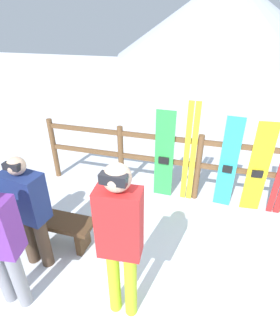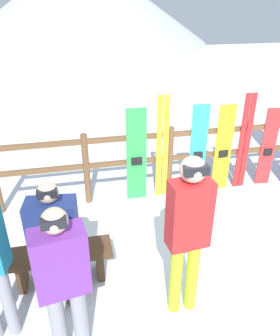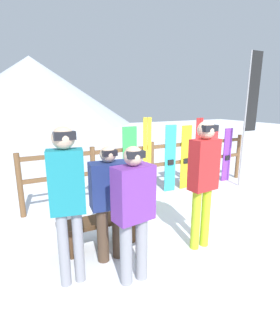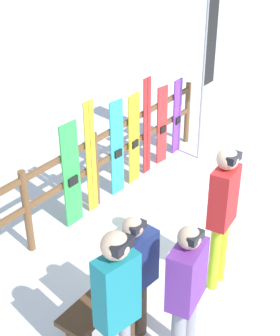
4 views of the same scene
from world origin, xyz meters
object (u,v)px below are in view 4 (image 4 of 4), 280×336
person_navy (133,274)px  rental_flag (209,48)px  bench (106,302)px  snowboard_yellow (134,139)px  snowboard_green (71,176)px  person_teal (117,303)px  snowboard_red (162,126)px  ski_pair_red (147,127)px  snowboard_cyan (117,149)px  ski_pair_yellow (91,158)px  snowboard_purple (177,117)px  person_purple (186,288)px  person_red (223,208)px

person_navy → rental_flag: bearing=19.2°
person_navy → rental_flag: (4.14, 1.44, 1.12)m
bench → snowboard_yellow: snowboard_yellow is taller
snowboard_green → rental_flag: (2.92, -0.49, 1.22)m
person_teal → snowboard_red: person_teal is taller
person_teal → ski_pair_red: size_ratio=1.08×
snowboard_yellow → bench: bearing=-149.8°
ski_pair_red → snowboard_red: 0.49m
person_navy → ski_pair_red: ski_pair_red is taller
snowboard_cyan → ski_pair_red: (0.82, 0.00, 0.07)m
snowboard_cyan → rental_flag: (1.89, -0.49, 1.23)m
bench → ski_pair_red: (3.07, 1.57, 0.52)m
snowboard_red → rental_flag: 1.51m
ski_pair_yellow → snowboard_yellow: (1.06, -0.00, -0.11)m
person_navy → snowboard_purple: size_ratio=1.10×
person_purple → person_navy: size_ratio=1.05×
snowboard_yellow → person_purple: bearing=-136.7°
person_red → person_teal: bearing=177.7°
person_navy → rental_flag: rental_flag is taller
ski_pair_yellow → snowboard_red: bearing=-0.1°
person_purple → person_red: 1.21m
snowboard_cyan → ski_pair_red: ski_pair_red is taller
person_teal → snowboard_purple: size_ratio=1.31×
person_teal → ski_pair_yellow: person_teal is taller
snowboard_yellow → ski_pair_red: bearing=0.5°
rental_flag → snowboard_purple: bearing=101.6°
person_purple → snowboard_cyan: (2.17, 2.47, -0.16)m
ski_pair_yellow → bench: bearing=-136.3°
person_red → snowboard_purple: 3.60m
person_navy → ski_pair_yellow: 2.53m
person_navy → snowboard_purple: person_navy is taller
bench → snowboard_red: bearing=23.9°
ski_pair_red → snowboard_red: bearing=-0.4°
person_red → snowboard_yellow: bearing=57.3°
ski_pair_yellow → snowboard_purple: 2.41m
ski_pair_red → snowboard_green: bearing=-179.9°
person_purple → snowboard_yellow: bearing=43.3°
snowboard_green → person_purple: bearing=-114.8°
person_red → ski_pair_yellow: (0.38, 2.25, -0.22)m
ski_pair_yellow → snowboard_purple: ski_pair_yellow is taller
bench → person_navy: bearing=-88.5°
snowboard_purple → snowboard_cyan: bearing=180.0°
ski_pair_yellow → person_teal: bearing=-135.4°
person_purple → ski_pair_yellow: size_ratio=0.93×
person_navy → person_teal: bearing=-156.6°
snowboard_cyan → snowboard_red: bearing=-0.0°
ski_pair_yellow → snowboard_red: 1.90m
ski_pair_yellow → snowboard_red: size_ratio=1.23×
person_navy → snowboard_green: size_ratio=0.99×
snowboard_red → snowboard_cyan: bearing=180.0°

